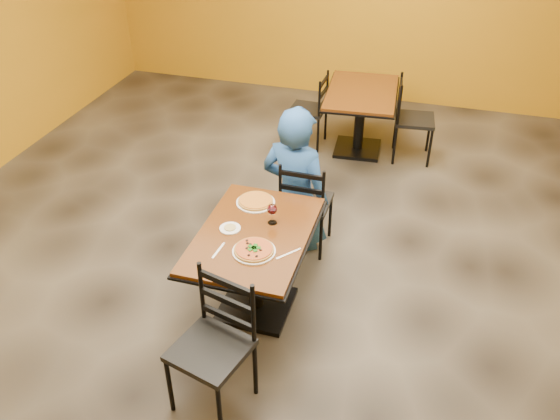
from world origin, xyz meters
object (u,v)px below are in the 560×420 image
(table_second, at_px, (361,107))
(pizza_main, at_px, (254,249))
(plate_far, at_px, (256,202))
(wine_glass, at_px, (272,213))
(chair_main_near, at_px, (210,351))
(table_main, at_px, (255,253))
(diner, at_px, (296,178))
(pizza_far, at_px, (256,201))
(chair_second_right, at_px, (415,120))
(chair_second_left, at_px, (308,110))
(side_plate, at_px, (230,228))
(chair_main_far, at_px, (306,203))
(plate_main, at_px, (254,251))

(table_second, distance_m, pizza_main, 3.12)
(plate_far, bearing_deg, wine_glass, -47.03)
(chair_main_near, bearing_deg, table_main, 106.00)
(chair_main_near, relative_size, diner, 0.73)
(pizza_far, bearing_deg, table_second, 80.42)
(chair_second_right, height_order, plate_far, chair_second_right)
(pizza_far, bearing_deg, wine_glass, -47.03)
(table_second, relative_size, pizza_far, 4.39)
(chair_second_left, xyz_separation_m, plate_far, (0.20, -2.50, 0.31))
(wine_glass, bearing_deg, chair_main_near, -93.80)
(chair_main_near, xyz_separation_m, plate_far, (-0.13, 1.33, 0.26))
(chair_second_right, relative_size, pizza_far, 3.39)
(chair_second_left, xyz_separation_m, side_plate, (0.12, -2.89, 0.31))
(chair_main_far, relative_size, pizza_main, 3.22)
(chair_main_near, relative_size, side_plate, 6.15)
(table_main, bearing_deg, chair_second_right, 72.21)
(wine_glass, bearing_deg, table_second, 85.49)
(plate_far, bearing_deg, plate_main, -72.59)
(diner, bearing_deg, chair_main_far, 177.88)
(chair_main_far, height_order, chair_second_right, chair_second_right)
(chair_main_far, height_order, pizza_main, chair_main_far)
(wine_glass, bearing_deg, chair_second_right, 73.00)
(table_main, relative_size, chair_main_far, 1.35)
(chair_main_far, relative_size, plate_far, 2.95)
(table_main, height_order, plate_main, plate_main)
(pizza_far, height_order, side_plate, pizza_far)
(chair_main_far, height_order, plate_main, chair_main_far)
(chair_second_right, bearing_deg, chair_main_near, 160.41)
(plate_main, bearing_deg, table_main, 108.56)
(plate_far, bearing_deg, chair_main_far, 62.77)
(diner, relative_size, pizza_main, 4.76)
(table_main, distance_m, wine_glass, 0.34)
(side_plate, bearing_deg, plate_far, 79.58)
(chair_main_near, bearing_deg, chair_second_right, 91.53)
(chair_main_near, height_order, wine_glass, chair_main_near)
(diner, distance_m, pizza_main, 1.18)
(table_main, relative_size, chair_main_near, 1.25)
(chair_second_left, bearing_deg, side_plate, 4.10)
(chair_second_left, relative_size, plate_main, 2.84)
(chair_second_right, bearing_deg, table_main, 155.93)
(table_second, height_order, pizza_main, pizza_main)
(pizza_far, bearing_deg, chair_second_left, 94.48)
(side_plate, bearing_deg, pizza_main, -39.03)
(table_main, distance_m, diner, 0.97)
(table_main, xyz_separation_m, pizza_main, (0.07, -0.22, 0.21))
(table_second, bearing_deg, plate_main, -94.33)
(chair_second_left, relative_size, diner, 0.65)
(chair_main_far, height_order, side_plate, chair_main_far)
(side_plate, bearing_deg, chair_main_near, -77.67)
(plate_far, distance_m, wine_glass, 0.32)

